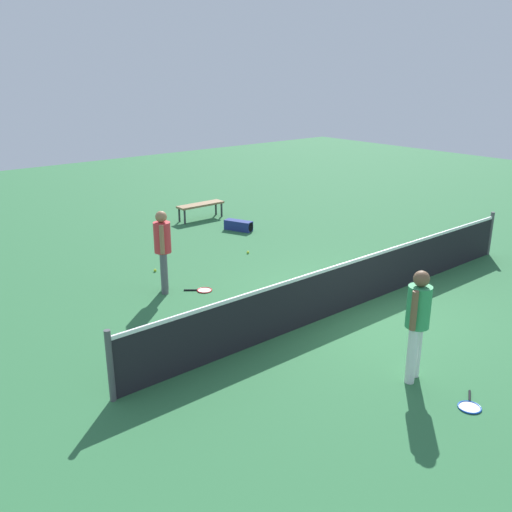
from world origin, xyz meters
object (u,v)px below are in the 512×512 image
tennis_racket_far_player (470,406)px  tennis_ball_by_net (193,351)px  equipment_bag (240,226)px  tennis_racket_near_player (203,290)px  player_far_side (418,317)px  tennis_ball_baseline (338,273)px  tennis_ball_midcourt (248,252)px  player_near_side (163,245)px  courtside_bench (201,206)px  tennis_ball_near_player (155,270)px

tennis_racket_far_player → tennis_ball_by_net: tennis_ball_by_net is taller
equipment_bag → tennis_racket_far_player: bearing=71.4°
tennis_racket_near_player → equipment_bag: (-3.38, -3.08, 0.13)m
player_far_side → tennis_racket_far_player: size_ratio=2.88×
tennis_ball_baseline → tennis_ball_by_net: bearing=12.1°
tennis_racket_near_player → tennis_ball_midcourt: size_ratio=8.47×
player_far_side → player_near_side: bearing=-79.0°
tennis_ball_midcourt → tennis_ball_baseline: bearing=103.8°
tennis_ball_midcourt → courtside_bench: size_ratio=0.04×
tennis_ball_near_player → player_near_side: bearing=69.5°
player_near_side → tennis_racket_near_player: size_ratio=3.04×
player_near_side → tennis_ball_midcourt: bearing=-163.7°
player_far_side → tennis_ball_near_player: (0.59, -6.45, -0.98)m
tennis_ball_midcourt → courtside_bench: courtside_bench is taller
tennis_racket_far_player → tennis_ball_midcourt: tennis_ball_midcourt is taller
tennis_racket_near_player → equipment_bag: size_ratio=0.66×
player_near_side → equipment_bag: size_ratio=2.01×
player_far_side → tennis_ball_midcourt: (-1.84, -6.13, -0.98)m
tennis_ball_baseline → player_far_side: bearing=56.6°
player_near_side → tennis_ball_by_net: size_ratio=25.76×
player_far_side → tennis_racket_near_player: bearing=-85.2°
tennis_racket_far_player → tennis_ball_by_net: (2.04, -3.67, 0.02)m
tennis_racket_near_player → player_near_side: bearing=-37.2°
player_far_side → tennis_racket_near_player: (0.41, -4.82, -1.00)m
player_far_side → courtside_bench: player_far_side is taller
player_near_side → tennis_ball_baseline: (-3.47, 1.59, -0.98)m
tennis_racket_far_player → tennis_ball_near_player: 7.41m
tennis_ball_by_net → equipment_bag: 7.20m
tennis_ball_near_player → tennis_ball_baseline: same height
tennis_ball_by_net → tennis_ball_midcourt: same height
tennis_ball_midcourt → equipment_bag: equipment_bag is taller
player_far_side → tennis_ball_baseline: bearing=-123.4°
player_near_side → equipment_bag: (-4.00, -2.61, -0.87)m
tennis_ball_near_player → tennis_ball_baseline: 4.10m
tennis_ball_by_net → courtside_bench: courtside_bench is taller
player_near_side → tennis_racket_far_player: bearing=99.3°
player_near_side → equipment_bag: bearing=-146.9°
courtside_bench → player_near_side: bearing=48.3°
tennis_racket_far_player → tennis_ball_midcourt: 7.30m
tennis_ball_near_player → tennis_ball_by_net: 4.00m
tennis_racket_far_player → equipment_bag: size_ratio=0.70×
player_far_side → tennis_ball_baseline: size_ratio=25.76×
player_near_side → tennis_ball_by_net: bearing=68.3°
tennis_ball_baseline → equipment_bag: (-0.53, -4.20, 0.11)m
player_far_side → equipment_bag: size_ratio=2.01×
tennis_ball_near_player → equipment_bag: (-3.56, -1.45, 0.11)m
tennis_racket_far_player → tennis_ball_baseline: bearing=-117.8°
tennis_ball_near_player → equipment_bag: size_ratio=0.08×
tennis_racket_near_player → courtside_bench: (-3.24, -4.81, 0.40)m
tennis_racket_near_player → tennis_ball_by_net: 2.66m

